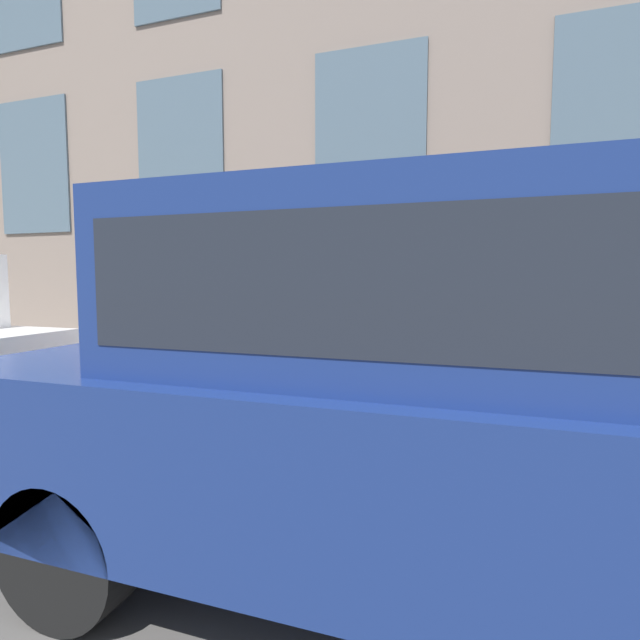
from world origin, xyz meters
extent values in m
plane|color=#514F4C|center=(0.00, 0.00, 0.00)|extent=(80.00, 80.00, 0.00)
cube|color=#B2ADA3|center=(1.17, 0.00, 0.09)|extent=(2.34, 60.00, 0.17)
cube|color=gray|center=(2.49, 0.00, 4.73)|extent=(0.30, 40.00, 9.45)
cube|color=#4C6070|center=(2.32, -2.84, 3.37)|extent=(0.03, 1.45, 2.16)
cube|color=#4C6070|center=(2.32, 0.00, 3.37)|extent=(0.03, 1.45, 2.16)
cube|color=#4C6070|center=(2.32, 2.84, 3.37)|extent=(0.03, 1.45, 2.16)
cube|color=#4C6070|center=(2.32, 5.68, 3.37)|extent=(0.03, 1.45, 2.16)
cylinder|color=red|center=(0.45, -0.24, 0.19)|extent=(0.33, 0.33, 0.04)
cylinder|color=red|center=(0.45, -0.24, 0.51)|extent=(0.24, 0.24, 0.66)
sphere|color=maroon|center=(0.45, -0.24, 0.84)|extent=(0.26, 0.26, 0.26)
cylinder|color=black|center=(0.45, -0.24, 0.91)|extent=(0.09, 0.09, 0.10)
cylinder|color=red|center=(0.45, -0.41, 0.59)|extent=(0.09, 0.10, 0.09)
cylinder|color=red|center=(0.45, -0.07, 0.59)|extent=(0.09, 0.10, 0.09)
cylinder|color=#232328|center=(0.59, 0.32, 0.46)|extent=(0.08, 0.08, 0.57)
cylinder|color=#232328|center=(0.71, 0.32, 0.46)|extent=(0.08, 0.08, 0.57)
cube|color=red|center=(0.65, 0.32, 0.96)|extent=(0.16, 0.11, 0.43)
cylinder|color=red|center=(0.53, 0.32, 0.98)|extent=(0.07, 0.07, 0.41)
cylinder|color=red|center=(0.76, 0.32, 0.98)|extent=(0.07, 0.07, 0.41)
sphere|color=beige|center=(0.65, 0.32, 1.28)|extent=(0.19, 0.19, 0.19)
cylinder|color=black|center=(-2.40, 0.19, 0.33)|extent=(0.24, 0.66, 0.66)
cylinder|color=black|center=(-0.57, 0.19, 0.33)|extent=(0.24, 0.66, 0.66)
cylinder|color=black|center=(-0.57, -2.42, 0.33)|extent=(0.24, 0.66, 0.66)
cube|color=navy|center=(-1.49, -1.11, 0.72)|extent=(2.07, 4.20, 0.79)
cube|color=navy|center=(-1.49, -1.22, 1.53)|extent=(1.82, 2.61, 0.82)
cube|color=#1E232D|center=(-1.49, -1.22, 1.53)|extent=(1.83, 2.40, 0.52)
cylinder|color=black|center=(-0.67, 2.75, 0.40)|extent=(0.24, 0.79, 0.79)
camera|label=1|loc=(-4.04, -1.58, 1.55)|focal=28.00mm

